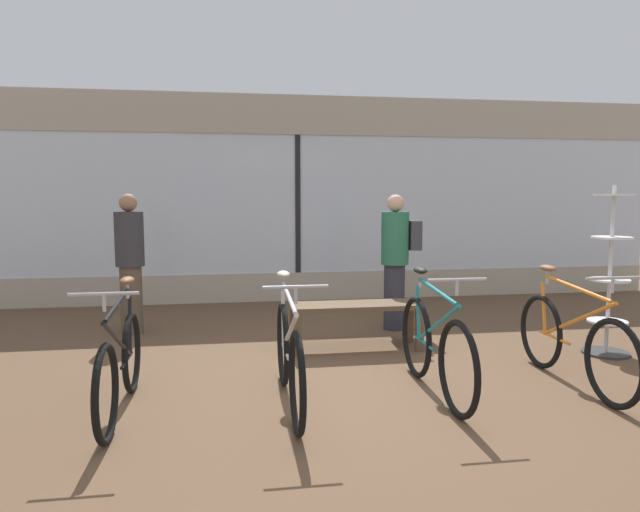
{
  "coord_description": "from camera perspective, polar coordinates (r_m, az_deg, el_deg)",
  "views": [
    {
      "loc": [
        -1.05,
        -4.71,
        1.68
      ],
      "look_at": [
        0.0,
        1.94,
        0.95
      ],
      "focal_mm": 32.0,
      "sensor_mm": 36.0,
      "label": 1
    }
  ],
  "objects": [
    {
      "name": "bicycle_far_left",
      "position": [
        4.69,
        -19.34,
        -10.24
      ],
      "size": [
        0.46,
        1.71,
        1.03
      ],
      "color": "black",
      "rests_on": "ground_plane"
    },
    {
      "name": "accessory_rack",
      "position": [
        6.68,
        26.95,
        -2.69
      ],
      "size": [
        0.48,
        0.48,
        1.78
      ],
      "color": "#333333",
      "rests_on": "ground_plane"
    },
    {
      "name": "customer_by_window",
      "position": [
        7.21,
        -18.46,
        -0.45
      ],
      "size": [
        0.47,
        0.47,
        1.69
      ],
      "color": "brown",
      "rests_on": "ground_plane"
    },
    {
      "name": "display_bench",
      "position": [
        6.22,
        3.61,
        -5.61
      ],
      "size": [
        1.4,
        0.44,
        0.5
      ],
      "color": "brown",
      "rests_on": "ground_plane"
    },
    {
      "name": "shop_back_wall",
      "position": [
        8.97,
        -2.25,
        5.91
      ],
      "size": [
        12.0,
        0.08,
        3.2
      ],
      "color": "#B2A893",
      "rests_on": "ground_plane"
    },
    {
      "name": "bicycle_right",
      "position": [
        4.93,
        11.38,
        -8.9
      ],
      "size": [
        0.46,
        1.73,
        1.05
      ],
      "color": "black",
      "rests_on": "ground_plane"
    },
    {
      "name": "bicycle_far_right",
      "position": [
        5.53,
        23.92,
        -7.8
      ],
      "size": [
        0.46,
        1.78,
        1.04
      ],
      "color": "black",
      "rests_on": "ground_plane"
    },
    {
      "name": "customer_near_rack",
      "position": [
        7.11,
        7.63,
        -0.13
      ],
      "size": [
        0.48,
        0.34,
        1.68
      ],
      "color": "#2D2D38",
      "rests_on": "ground_plane"
    },
    {
      "name": "bicycle_left",
      "position": [
        4.59,
        -3.12,
        -9.96
      ],
      "size": [
        0.46,
        1.8,
        1.05
      ],
      "color": "black",
      "rests_on": "ground_plane"
    },
    {
      "name": "ground_plane",
      "position": [
        5.11,
        3.47,
        -13.0
      ],
      "size": [
        24.0,
        24.0,
        0.0
      ],
      "primitive_type": "plane",
      "color": "brown"
    }
  ]
}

